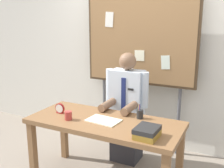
# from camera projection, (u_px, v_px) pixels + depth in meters

# --- Properties ---
(back_wall) EXTENTS (6.40, 0.08, 2.70)m
(back_wall) POSITION_uv_depth(u_px,v_px,m) (145.00, 50.00, 3.70)
(back_wall) COLOR silver
(back_wall) RESTS_ON ground_plane
(desk) EXTENTS (1.60, 0.69, 0.74)m
(desk) POSITION_uv_depth(u_px,v_px,m) (104.00, 129.00, 2.82)
(desk) COLOR brown
(desk) RESTS_ON ground_plane
(person) EXTENTS (0.55, 0.56, 1.38)m
(person) POSITION_uv_depth(u_px,v_px,m) (127.00, 112.00, 3.33)
(person) COLOR #2D2D33
(person) RESTS_ON ground_plane
(bulletin_board) EXTENTS (1.50, 0.09, 2.15)m
(bulletin_board) POSITION_uv_depth(u_px,v_px,m) (140.00, 39.00, 3.48)
(bulletin_board) COLOR #4C3823
(bulletin_board) RESTS_ON ground_plane
(book_stack) EXTENTS (0.21, 0.25, 0.10)m
(book_stack) POSITION_uv_depth(u_px,v_px,m) (147.00, 132.00, 2.39)
(book_stack) COLOR olive
(book_stack) RESTS_ON desk
(open_notebook) EXTENTS (0.36, 0.25, 0.01)m
(open_notebook) POSITION_uv_depth(u_px,v_px,m) (103.00, 120.00, 2.78)
(open_notebook) COLOR #F4EFCC
(open_notebook) RESTS_ON desk
(desk_clock) EXTENTS (0.11, 0.04, 0.11)m
(desk_clock) POSITION_uv_depth(u_px,v_px,m) (60.00, 109.00, 3.00)
(desk_clock) COLOR maroon
(desk_clock) RESTS_ON desk
(coffee_mug) EXTENTS (0.08, 0.08, 0.09)m
(coffee_mug) POSITION_uv_depth(u_px,v_px,m) (68.00, 115.00, 2.81)
(coffee_mug) COLOR #B23833
(coffee_mug) RESTS_ON desk
(pen_holder) EXTENTS (0.07, 0.07, 0.16)m
(pen_holder) POSITION_uv_depth(u_px,v_px,m) (140.00, 114.00, 2.84)
(pen_holder) COLOR #262626
(pen_holder) RESTS_ON desk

